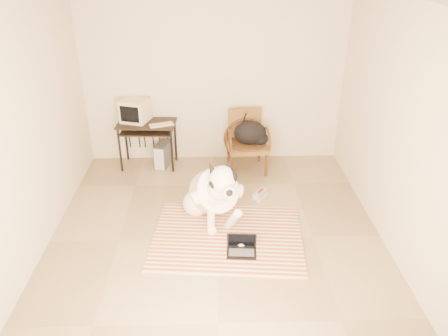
{
  "coord_description": "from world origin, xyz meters",
  "views": [
    {
      "loc": [
        -0.03,
        -4.28,
        3.2
      ],
      "look_at": [
        0.11,
        0.38,
        0.76
      ],
      "focal_mm": 35.0,
      "sensor_mm": 36.0,
      "label": 1
    }
  ],
  "objects_px": {
    "laptop": "(242,247)",
    "computer_desk": "(147,129)",
    "pc_tower": "(163,155)",
    "rattan_chair": "(247,141)",
    "crt_monitor": "(135,110)",
    "backpack": "(252,134)",
    "dog": "(214,193)"
  },
  "relations": [
    {
      "from": "dog",
      "to": "laptop",
      "type": "xyz_separation_m",
      "value": [
        0.31,
        -0.66,
        -0.33
      ]
    },
    {
      "from": "pc_tower",
      "to": "rattan_chair",
      "type": "height_order",
      "value": "rattan_chair"
    },
    {
      "from": "pc_tower",
      "to": "rattan_chair",
      "type": "xyz_separation_m",
      "value": [
        1.31,
        -0.13,
        0.27
      ]
    },
    {
      "from": "computer_desk",
      "to": "rattan_chair",
      "type": "height_order",
      "value": "rattan_chair"
    },
    {
      "from": "pc_tower",
      "to": "rattan_chair",
      "type": "relative_size",
      "value": 0.47
    },
    {
      "from": "dog",
      "to": "rattan_chair",
      "type": "height_order",
      "value": "dog"
    },
    {
      "from": "crt_monitor",
      "to": "laptop",
      "type": "bearing_deg",
      "value": -57.37
    },
    {
      "from": "crt_monitor",
      "to": "rattan_chair",
      "type": "height_order",
      "value": "crt_monitor"
    },
    {
      "from": "computer_desk",
      "to": "pc_tower",
      "type": "bearing_deg",
      "value": 1.73
    },
    {
      "from": "dog",
      "to": "backpack",
      "type": "height_order",
      "value": "dog"
    },
    {
      "from": "laptop",
      "to": "crt_monitor",
      "type": "height_order",
      "value": "crt_monitor"
    },
    {
      "from": "dog",
      "to": "laptop",
      "type": "relative_size",
      "value": 3.68
    },
    {
      "from": "laptop",
      "to": "backpack",
      "type": "distance_m",
      "value": 2.18
    },
    {
      "from": "backpack",
      "to": "rattan_chair",
      "type": "bearing_deg",
      "value": 168.06
    },
    {
      "from": "dog",
      "to": "backpack",
      "type": "xyz_separation_m",
      "value": [
        0.59,
        1.44,
        0.18
      ]
    },
    {
      "from": "laptop",
      "to": "pc_tower",
      "type": "distance_m",
      "value": 2.51
    },
    {
      "from": "backpack",
      "to": "pc_tower",
      "type": "bearing_deg",
      "value": 173.93
    },
    {
      "from": "dog",
      "to": "computer_desk",
      "type": "distance_m",
      "value": 1.89
    },
    {
      "from": "laptop",
      "to": "computer_desk",
      "type": "relative_size",
      "value": 0.39
    },
    {
      "from": "dog",
      "to": "backpack",
      "type": "relative_size",
      "value": 2.47
    },
    {
      "from": "crt_monitor",
      "to": "backpack",
      "type": "xyz_separation_m",
      "value": [
        1.77,
        -0.23,
        -0.31
      ]
    },
    {
      "from": "dog",
      "to": "rattan_chair",
      "type": "distance_m",
      "value": 1.55
    },
    {
      "from": "computer_desk",
      "to": "backpack",
      "type": "bearing_deg",
      "value": -4.98
    },
    {
      "from": "crt_monitor",
      "to": "pc_tower",
      "type": "bearing_deg",
      "value": -11.72
    },
    {
      "from": "pc_tower",
      "to": "laptop",
      "type": "bearing_deg",
      "value": -63.98
    },
    {
      "from": "backpack",
      "to": "computer_desk",
      "type": "bearing_deg",
      "value": 175.02
    },
    {
      "from": "crt_monitor",
      "to": "rattan_chair",
      "type": "xyz_separation_m",
      "value": [
        1.7,
        -0.21,
        -0.44
      ]
    },
    {
      "from": "laptop",
      "to": "computer_desk",
      "type": "xyz_separation_m",
      "value": [
        -1.32,
        2.24,
        0.55
      ]
    },
    {
      "from": "pc_tower",
      "to": "rattan_chair",
      "type": "distance_m",
      "value": 1.34
    },
    {
      "from": "laptop",
      "to": "rattan_chair",
      "type": "relative_size",
      "value": 0.39
    },
    {
      "from": "crt_monitor",
      "to": "rattan_chair",
      "type": "bearing_deg",
      "value": -7.14
    },
    {
      "from": "laptop",
      "to": "rattan_chair",
      "type": "xyz_separation_m",
      "value": [
        0.21,
        2.12,
        0.38
      ]
    }
  ]
}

